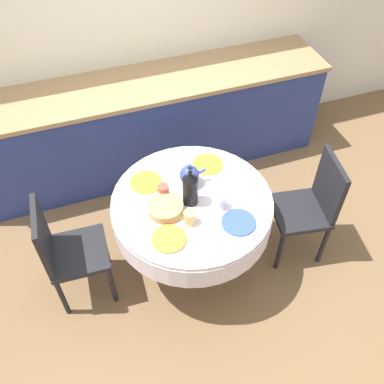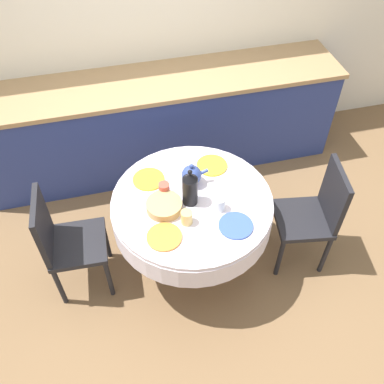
# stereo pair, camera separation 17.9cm
# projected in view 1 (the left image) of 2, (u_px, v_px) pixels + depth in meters

# --- Properties ---
(ground_plane) EXTENTS (12.00, 12.00, 0.00)m
(ground_plane) POSITION_uv_depth(u_px,v_px,m) (192.00, 260.00, 3.48)
(ground_plane) COLOR brown
(wall_back) EXTENTS (7.00, 0.05, 2.60)m
(wall_back) POSITION_uv_depth(u_px,v_px,m) (129.00, 21.00, 3.52)
(wall_back) COLOR silver
(wall_back) RESTS_ON ground_plane
(kitchen_counter) EXTENTS (3.24, 0.64, 0.92)m
(kitchen_counter) POSITION_uv_depth(u_px,v_px,m) (148.00, 125.00, 3.92)
(kitchen_counter) COLOR navy
(kitchen_counter) RESTS_ON ground_plane
(dining_table) EXTENTS (1.13, 1.13, 0.74)m
(dining_table) POSITION_uv_depth(u_px,v_px,m) (192.00, 212.00, 3.03)
(dining_table) COLOR tan
(dining_table) RESTS_ON ground_plane
(chair_left) EXTENTS (0.46, 0.46, 0.92)m
(chair_left) POSITION_uv_depth(u_px,v_px,m) (311.00, 204.00, 3.20)
(chair_left) COLOR black
(chair_left) RESTS_ON ground_plane
(chair_right) EXTENTS (0.42, 0.42, 0.92)m
(chair_right) POSITION_uv_depth(u_px,v_px,m) (65.00, 250.00, 2.92)
(chair_right) COLOR black
(chair_right) RESTS_ON ground_plane
(plate_near_left) EXTENTS (0.23, 0.23, 0.01)m
(plate_near_left) POSITION_uv_depth(u_px,v_px,m) (169.00, 239.00, 2.70)
(plate_near_left) COLOR orange
(plate_near_left) RESTS_ON dining_table
(cup_near_left) EXTENTS (0.08, 0.08, 0.10)m
(cup_near_left) POSITION_uv_depth(u_px,v_px,m) (189.00, 218.00, 2.76)
(cup_near_left) COLOR #DBB766
(cup_near_left) RESTS_ON dining_table
(plate_near_right) EXTENTS (0.23, 0.23, 0.01)m
(plate_near_right) POSITION_uv_depth(u_px,v_px,m) (239.00, 222.00, 2.79)
(plate_near_right) COLOR #3856AD
(plate_near_right) RESTS_ON dining_table
(cup_near_right) EXTENTS (0.08, 0.08, 0.10)m
(cup_near_right) POSITION_uv_depth(u_px,v_px,m) (220.00, 202.00, 2.85)
(cup_near_right) COLOR white
(cup_near_right) RESTS_ON dining_table
(plate_far_left) EXTENTS (0.23, 0.23, 0.01)m
(plate_far_left) POSITION_uv_depth(u_px,v_px,m) (146.00, 182.00, 3.04)
(plate_far_left) COLOR yellow
(plate_far_left) RESTS_ON dining_table
(cup_far_left) EXTENTS (0.08, 0.08, 0.10)m
(cup_far_left) POSITION_uv_depth(u_px,v_px,m) (163.00, 191.00, 2.92)
(cup_far_left) COLOR #CC4C3D
(cup_far_left) RESTS_ON dining_table
(plate_far_right) EXTENTS (0.23, 0.23, 0.01)m
(plate_far_right) POSITION_uv_depth(u_px,v_px,m) (208.00, 164.00, 3.16)
(plate_far_right) COLOR yellow
(plate_far_right) RESTS_ON dining_table
(cup_far_right) EXTENTS (0.08, 0.08, 0.10)m
(cup_far_right) POSITION_uv_depth(u_px,v_px,m) (190.00, 174.00, 3.03)
(cup_far_right) COLOR white
(cup_far_right) RESTS_ON dining_table
(coffee_carafe) EXTENTS (0.10, 0.10, 0.30)m
(coffee_carafe) POSITION_uv_depth(u_px,v_px,m) (190.00, 188.00, 2.82)
(coffee_carafe) COLOR black
(coffee_carafe) RESTS_ON dining_table
(teapot) EXTENTS (0.19, 0.14, 0.18)m
(teapot) POSITION_uv_depth(u_px,v_px,m) (190.00, 175.00, 2.98)
(teapot) COLOR #33478E
(teapot) RESTS_ON dining_table
(bread_basket) EXTENTS (0.24, 0.24, 0.06)m
(bread_basket) POSITION_uv_depth(u_px,v_px,m) (165.00, 208.00, 2.84)
(bread_basket) COLOR tan
(bread_basket) RESTS_ON dining_table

